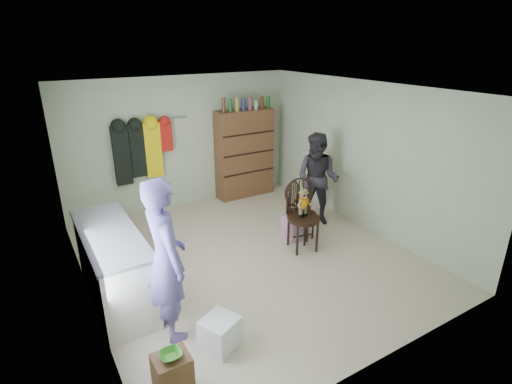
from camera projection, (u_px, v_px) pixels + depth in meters
ground_plane at (249, 257)px, 6.09m from camera, size 5.00×5.00×0.00m
room_walls at (230, 149)px, 5.94m from camera, size 5.00×5.00×5.00m
counter at (114, 266)px, 4.98m from camera, size 0.64×1.86×0.94m
stool at (173, 377)px, 3.64m from camera, size 0.33×0.28×0.47m
bowl at (171, 355)px, 3.55m from camera, size 0.20×0.20×0.05m
plastic_tub at (220, 333)px, 4.28m from camera, size 0.47×0.47×0.35m
chair_front at (302, 210)px, 6.16m from camera, size 0.59×0.59×1.12m
chair_far at (298, 209)px, 6.46m from camera, size 0.59×0.59×0.99m
striped_bag at (296, 227)px, 6.61m from camera, size 0.42×0.34×0.41m
person_left at (166, 260)px, 4.24m from camera, size 0.46×0.69×1.85m
person_right at (318, 179)px, 6.98m from camera, size 0.93×0.99×1.63m
dresser at (245, 153)px, 8.20m from camera, size 1.20×0.39×2.08m
coat_rack at (141, 150)px, 7.13m from camera, size 1.42×0.12×1.09m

